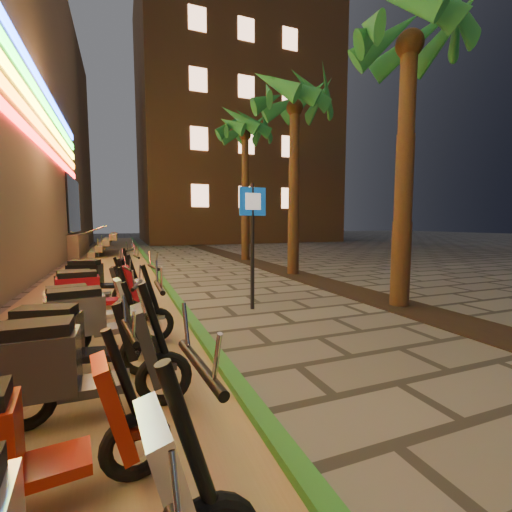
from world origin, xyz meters
name	(u,v)px	position (x,y,z in m)	size (l,w,h in m)	color
ground	(297,366)	(0.00, 0.00, 0.00)	(120.00, 120.00, 0.00)	#474442
parking_strip	(106,272)	(-2.60, 10.00, 0.01)	(3.40, 60.00, 0.01)	#8C7251
green_curb	(154,268)	(-0.90, 10.00, 0.05)	(0.18, 60.00, 0.10)	#286B28
planting_strip	(324,283)	(3.60, 5.00, 0.01)	(1.20, 40.00, 0.02)	black
apartment_block	(229,121)	(9.00, 32.00, 12.50)	(18.00, 16.06, 25.00)	brown
palm_b	(410,41)	(3.60, 2.00, 5.51)	(2.97, 3.02, 6.66)	#472D19
palm_c	(295,107)	(3.60, 7.00, 5.73)	(2.97, 3.02, 6.91)	#472D19
palm_d	(245,135)	(3.60, 12.00, 5.94)	(2.97, 3.02, 7.16)	#472D19
pedestrian_sign	(252,229)	(0.50, 2.90, 1.69)	(0.57, 0.11, 2.61)	black
scooter_3	(1,447)	(-2.72, -1.39, 0.49)	(1.60, 0.62, 1.12)	black
scooter_4	(67,365)	(-2.52, -0.35, 0.54)	(1.76, 0.62, 1.25)	black
scooter_5	(70,339)	(-2.60, 0.59, 0.49)	(1.62, 0.73, 1.14)	black
scooter_6	(97,316)	(-2.38, 1.43, 0.52)	(1.72, 0.70, 1.20)	black
scooter_7	(84,306)	(-2.63, 2.36, 0.46)	(1.52, 0.66, 1.07)	black
scooter_8	(94,292)	(-2.54, 3.31, 0.52)	(1.71, 0.65, 1.20)	black
scooter_9	(87,287)	(-2.75, 4.22, 0.47)	(1.54, 0.59, 1.08)	black
scooter_10	(97,277)	(-2.61, 5.19, 0.53)	(1.71, 0.88, 1.21)	black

